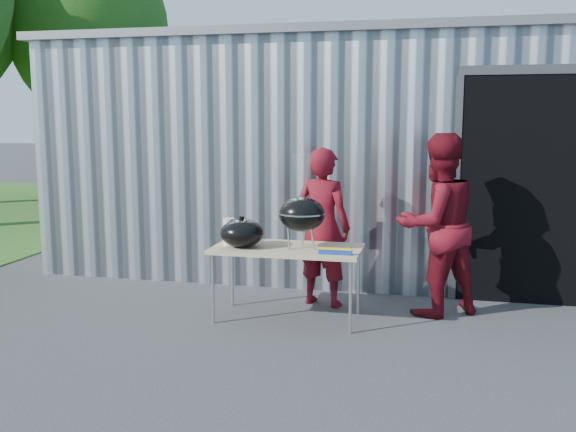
% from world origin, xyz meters
% --- Properties ---
extents(ground, '(80.00, 80.00, 0.00)m').
position_xyz_m(ground, '(0.00, 0.00, 0.00)').
color(ground, '#353538').
extents(building, '(8.20, 6.20, 3.10)m').
position_xyz_m(building, '(0.92, 4.59, 1.54)').
color(building, silver).
rests_on(building, ground).
extents(tree_far, '(3.83, 3.83, 6.34)m').
position_xyz_m(tree_far, '(-6.50, 9.00, 4.13)').
color(tree_far, '#442D19').
rests_on(tree_far, ground).
extents(folding_table, '(1.50, 0.75, 0.75)m').
position_xyz_m(folding_table, '(0.39, 0.56, 0.71)').
color(folding_table, tan).
rests_on(folding_table, ground).
extents(kettle_grill, '(0.47, 0.47, 0.94)m').
position_xyz_m(kettle_grill, '(0.55, 0.54, 1.17)').
color(kettle_grill, black).
rests_on(kettle_grill, folding_table).
extents(grill_lid, '(0.44, 0.44, 0.32)m').
position_xyz_m(grill_lid, '(-0.05, 0.46, 0.89)').
color(grill_lid, black).
rests_on(grill_lid, folding_table).
extents(paper_towels, '(0.12, 0.12, 0.28)m').
position_xyz_m(paper_towels, '(-0.21, 0.51, 0.89)').
color(paper_towels, white).
rests_on(paper_towels, folding_table).
extents(white_tub, '(0.20, 0.15, 0.10)m').
position_xyz_m(white_tub, '(-0.16, 0.77, 0.80)').
color(white_tub, white).
rests_on(white_tub, folding_table).
extents(foil_box, '(0.32, 0.06, 0.06)m').
position_xyz_m(foil_box, '(0.92, 0.31, 0.78)').
color(foil_box, navy).
rests_on(foil_box, folding_table).
extents(person_cook, '(0.72, 0.57, 1.74)m').
position_xyz_m(person_cook, '(0.66, 1.14, 0.87)').
color(person_cook, maroon).
rests_on(person_cook, ground).
extents(person_bystander, '(1.16, 1.11, 1.89)m').
position_xyz_m(person_bystander, '(1.87, 1.08, 0.95)').
color(person_bystander, maroon).
rests_on(person_bystander, ground).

